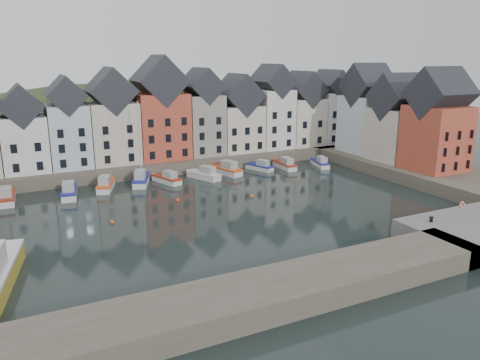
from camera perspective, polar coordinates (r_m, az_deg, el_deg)
ground at (r=59.71m, az=-1.42°, el=-4.14°), size 260.00×260.00×0.00m
far_quay at (r=86.61m, az=-9.87°, el=2.32°), size 90.00×16.00×2.00m
right_quay at (r=83.53m, az=21.28°, el=1.06°), size 14.00×54.00×2.00m
near_wall at (r=37.17m, az=-1.01°, el=-14.81°), size 50.00×6.00×2.00m
hillside at (r=116.00m, az=-13.20°, el=-4.40°), size 153.60×70.40×64.00m
far_terrace at (r=84.36m, az=-7.61°, el=7.51°), size 72.37×8.16×17.78m
right_terrace at (r=84.88m, az=18.80°, el=6.93°), size 8.30×24.25×16.36m
mooring_buoys at (r=62.93m, az=-6.79°, el=-3.10°), size 20.50×5.50×0.50m
boat_a at (r=71.63m, az=-26.56°, el=-1.88°), size 2.31×6.64×2.52m
boat_b at (r=70.97m, az=-20.11°, el=-1.34°), size 3.01×6.88×2.56m
boat_c at (r=73.09m, az=-16.05°, el=-0.57°), size 4.02×6.74×2.47m
boat_d at (r=74.79m, az=-11.97°, el=0.13°), size 4.42×7.18×13.13m
boat_e at (r=74.88m, az=-8.85°, el=0.14°), size 3.58×6.09×2.24m
boat_f at (r=76.61m, az=-4.35°, el=0.66°), size 4.29×6.58×2.43m
boat_g at (r=79.59m, az=-1.71°, el=1.28°), size 4.02×7.19×2.64m
boat_h at (r=82.52m, az=2.46°, el=1.64°), size 3.51×5.68×2.09m
boat_i at (r=83.95m, az=5.52°, el=1.87°), size 2.21×6.20×2.35m
boat_j at (r=86.43m, az=9.78°, el=2.05°), size 3.10×5.86×2.15m
mooring_bollard at (r=54.96m, az=22.28°, el=-4.44°), size 0.48×0.48×0.56m
life_ring_post at (r=59.62m, az=25.42°, el=-2.76°), size 0.80×0.17×1.30m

